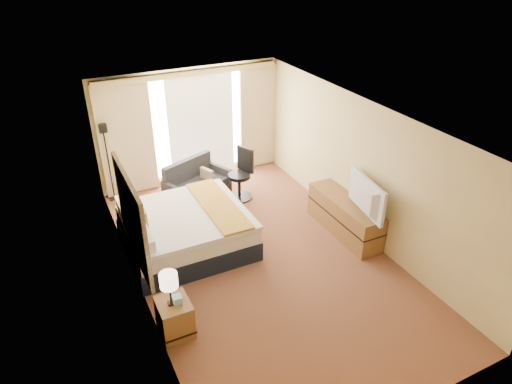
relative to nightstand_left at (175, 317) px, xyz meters
name	(u,v)px	position (x,y,z in m)	size (l,w,h in m)	color
floor	(259,257)	(1.87, 1.05, -0.28)	(4.20, 7.00, 0.02)	maroon
ceiling	(259,119)	(1.87, 1.05, 2.33)	(4.20, 7.00, 0.02)	white
wall_back	(190,126)	(1.87, 4.55, 1.02)	(4.20, 0.02, 2.60)	beige
wall_front	(407,340)	(1.87, -2.45, 1.02)	(4.20, 0.02, 2.60)	beige
wall_left	(132,225)	(-0.23, 1.05, 1.02)	(0.02, 7.00, 2.60)	beige
wall_right	(361,169)	(3.97, 1.05, 1.02)	(0.02, 7.00, 2.60)	beige
headboard	(132,219)	(-0.19, 1.25, 1.01)	(0.06, 1.85, 1.50)	black
nightstand_left	(175,317)	(0.00, 0.00, 0.00)	(0.45, 0.52, 0.55)	brown
nightstand_right	(134,229)	(0.00, 2.50, 0.00)	(0.45, 0.52, 0.55)	brown
media_dresser	(344,216)	(3.70, 1.05, 0.07)	(0.50, 1.80, 0.70)	brown
window	(201,123)	(2.12, 4.52, 1.04)	(2.30, 0.02, 2.30)	white
curtains	(191,123)	(1.87, 4.44, 1.13)	(4.12, 0.19, 2.56)	beige
bed	(186,230)	(0.81, 1.90, 0.11)	(2.15, 1.96, 1.04)	black
loveseat	(196,187)	(1.60, 3.54, 0.01)	(1.56, 1.22, 0.86)	#511B17
floor_lamp	(106,147)	(-0.03, 4.35, 0.95)	(0.22, 0.22, 1.73)	black
desk_chair	(241,176)	(2.50, 3.17, 0.23)	(0.57, 0.56, 1.13)	black
lamp_left	(169,281)	(-0.03, -0.01, 0.69)	(0.25, 0.25, 0.53)	black
lamp_right	(126,196)	(-0.04, 2.51, 0.71)	(0.27, 0.27, 0.57)	black
tissue_box	(177,300)	(0.06, -0.03, 0.33)	(0.13, 0.13, 0.12)	#89BCD5
telephone	(136,212)	(0.09, 2.59, 0.31)	(0.18, 0.14, 0.07)	black
television	(361,196)	(3.65, 0.60, 0.76)	(1.15, 0.15, 0.66)	black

